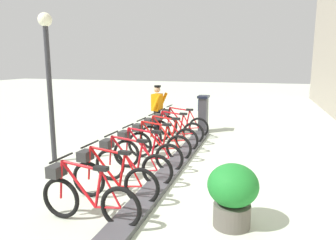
{
  "coord_description": "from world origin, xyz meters",
  "views": [
    {
      "loc": [
        -1.87,
        6.67,
        2.46
      ],
      "look_at": [
        0.5,
        -1.28,
        0.9
      ],
      "focal_mm": 33.76,
      "sensor_mm": 36.0,
      "label": 1
    }
  ],
  "objects_px": {
    "payment_kiosk": "(203,113)",
    "bike_docked_1": "(174,129)",
    "bike_docked_7": "(85,196)",
    "worker_near_rack": "(157,108)",
    "bike_docked_0": "(181,124)",
    "planter_bush": "(233,192)",
    "bike_docked_2": "(166,135)",
    "bike_docked_6": "(110,177)",
    "bike_docked_3": "(156,143)",
    "bike_docked_5": "(129,163)",
    "bike_docked_4": "(144,152)",
    "lamp_post": "(48,65)"
  },
  "relations": [
    {
      "from": "bike_docked_5",
      "to": "worker_near_rack",
      "type": "height_order",
      "value": "worker_near_rack"
    },
    {
      "from": "bike_docked_7",
      "to": "lamp_post",
      "type": "relative_size",
      "value": 0.49
    },
    {
      "from": "bike_docked_1",
      "to": "bike_docked_4",
      "type": "bearing_deg",
      "value": 90.0
    },
    {
      "from": "bike_docked_7",
      "to": "lamp_post",
      "type": "height_order",
      "value": "lamp_post"
    },
    {
      "from": "bike_docked_1",
      "to": "bike_docked_6",
      "type": "distance_m",
      "value": 4.2
    },
    {
      "from": "lamp_post",
      "to": "bike_docked_4",
      "type": "bearing_deg",
      "value": -177.94
    },
    {
      "from": "bike_docked_0",
      "to": "bike_docked_3",
      "type": "relative_size",
      "value": 1.0
    },
    {
      "from": "payment_kiosk",
      "to": "bike_docked_1",
      "type": "height_order",
      "value": "payment_kiosk"
    },
    {
      "from": "bike_docked_7",
      "to": "payment_kiosk",
      "type": "bearing_deg",
      "value": -94.82
    },
    {
      "from": "bike_docked_0",
      "to": "planter_bush",
      "type": "distance_m",
      "value": 5.75
    },
    {
      "from": "worker_near_rack",
      "to": "bike_docked_3",
      "type": "bearing_deg",
      "value": 107.77
    },
    {
      "from": "payment_kiosk",
      "to": "bike_docked_4",
      "type": "xyz_separation_m",
      "value": [
        0.57,
        4.26,
        -0.24
      ]
    },
    {
      "from": "bike_docked_1",
      "to": "bike_docked_3",
      "type": "bearing_deg",
      "value": 90.0
    },
    {
      "from": "bike_docked_5",
      "to": "payment_kiosk",
      "type": "bearing_deg",
      "value": -96.4
    },
    {
      "from": "bike_docked_5",
      "to": "lamp_post",
      "type": "height_order",
      "value": "lamp_post"
    },
    {
      "from": "bike_docked_4",
      "to": "planter_bush",
      "type": "height_order",
      "value": "bike_docked_4"
    },
    {
      "from": "bike_docked_3",
      "to": "bike_docked_4",
      "type": "distance_m",
      "value": 0.84
    },
    {
      "from": "bike_docked_2",
      "to": "planter_bush",
      "type": "relative_size",
      "value": 1.77
    },
    {
      "from": "payment_kiosk",
      "to": "bike_docked_2",
      "type": "xyz_separation_m",
      "value": [
        0.57,
        2.58,
        -0.24
      ]
    },
    {
      "from": "bike_docked_3",
      "to": "bike_docked_6",
      "type": "bearing_deg",
      "value": 90.0
    },
    {
      "from": "bike_docked_3",
      "to": "lamp_post",
      "type": "bearing_deg",
      "value": 21.46
    },
    {
      "from": "bike_docked_5",
      "to": "planter_bush",
      "type": "relative_size",
      "value": 1.77
    },
    {
      "from": "bike_docked_5",
      "to": "bike_docked_7",
      "type": "bearing_deg",
      "value": 90.0
    },
    {
      "from": "bike_docked_3",
      "to": "payment_kiosk",
      "type": "bearing_deg",
      "value": -99.49
    },
    {
      "from": "bike_docked_5",
      "to": "planter_bush",
      "type": "bearing_deg",
      "value": 152.28
    },
    {
      "from": "lamp_post",
      "to": "payment_kiosk",
      "type": "bearing_deg",
      "value": -123.93
    },
    {
      "from": "bike_docked_0",
      "to": "bike_docked_1",
      "type": "height_order",
      "value": "same"
    },
    {
      "from": "payment_kiosk",
      "to": "bike_docked_0",
      "type": "height_order",
      "value": "payment_kiosk"
    },
    {
      "from": "bike_docked_3",
      "to": "bike_docked_4",
      "type": "height_order",
      "value": "same"
    },
    {
      "from": "payment_kiosk",
      "to": "planter_bush",
      "type": "relative_size",
      "value": 1.32
    },
    {
      "from": "bike_docked_3",
      "to": "bike_docked_1",
      "type": "bearing_deg",
      "value": -90.0
    },
    {
      "from": "bike_docked_1",
      "to": "bike_docked_2",
      "type": "xyz_separation_m",
      "value": [
        0.0,
        0.84,
        0.0
      ]
    },
    {
      "from": "bike_docked_6",
      "to": "planter_bush",
      "type": "relative_size",
      "value": 1.77
    },
    {
      "from": "bike_docked_1",
      "to": "bike_docked_4",
      "type": "height_order",
      "value": "same"
    },
    {
      "from": "bike_docked_0",
      "to": "planter_bush",
      "type": "height_order",
      "value": "bike_docked_0"
    },
    {
      "from": "bike_docked_0",
      "to": "bike_docked_4",
      "type": "xyz_separation_m",
      "value": [
        0.0,
        3.36,
        0.0
      ]
    },
    {
      "from": "bike_docked_4",
      "to": "bike_docked_1",
      "type": "bearing_deg",
      "value": -90.0
    },
    {
      "from": "payment_kiosk",
      "to": "bike_docked_7",
      "type": "xyz_separation_m",
      "value": [
        0.57,
        6.77,
        -0.24
      ]
    },
    {
      "from": "bike_docked_2",
      "to": "bike_docked_6",
      "type": "relative_size",
      "value": 1.0
    },
    {
      "from": "planter_bush",
      "to": "bike_docked_1",
      "type": "bearing_deg",
      "value": -64.32
    },
    {
      "from": "bike_docked_5",
      "to": "bike_docked_3",
      "type": "bearing_deg",
      "value": -90.0
    },
    {
      "from": "bike_docked_4",
      "to": "bike_docked_7",
      "type": "height_order",
      "value": "same"
    },
    {
      "from": "bike_docked_6",
      "to": "lamp_post",
      "type": "bearing_deg",
      "value": -34.16
    },
    {
      "from": "bike_docked_2",
      "to": "bike_docked_1",
      "type": "bearing_deg",
      "value": -90.0
    },
    {
      "from": "worker_near_rack",
      "to": "planter_bush",
      "type": "distance_m",
      "value": 6.19
    },
    {
      "from": "bike_docked_2",
      "to": "worker_near_rack",
      "type": "height_order",
      "value": "worker_near_rack"
    },
    {
      "from": "bike_docked_1",
      "to": "bike_docked_2",
      "type": "height_order",
      "value": "same"
    },
    {
      "from": "bike_docked_7",
      "to": "worker_near_rack",
      "type": "relative_size",
      "value": 1.04
    },
    {
      "from": "bike_docked_2",
      "to": "planter_bush",
      "type": "distance_m",
      "value": 4.24
    },
    {
      "from": "bike_docked_4",
      "to": "planter_bush",
      "type": "bearing_deg",
      "value": 137.57
    }
  ]
}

